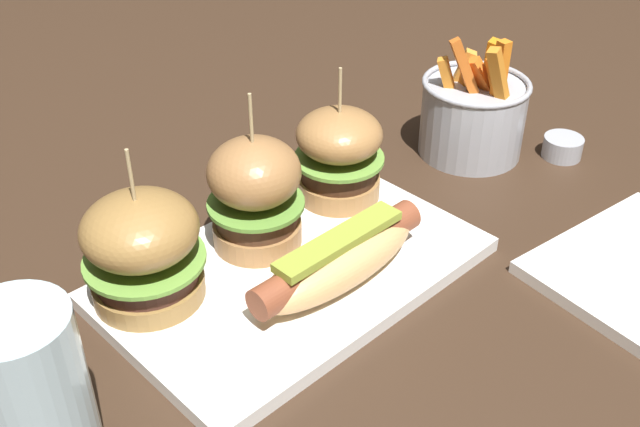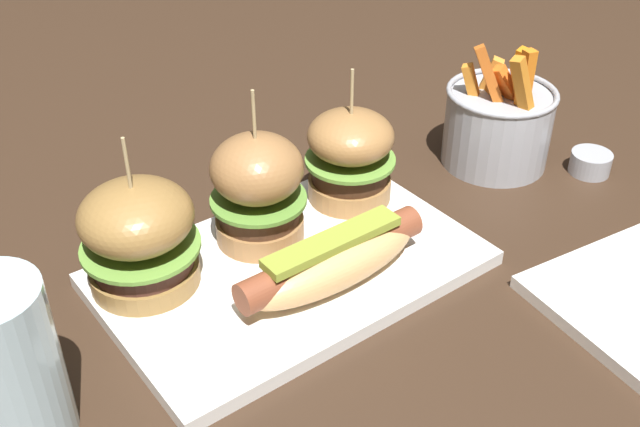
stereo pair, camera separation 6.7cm
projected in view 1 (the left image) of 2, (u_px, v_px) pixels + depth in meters
ground_plane at (294, 277)px, 0.69m from camera, size 3.00×3.00×0.00m
platter_main at (294, 271)px, 0.68m from camera, size 0.33×0.21×0.01m
hot_dog at (339, 259)px, 0.65m from camera, size 0.18×0.06×0.05m
slider_left at (143, 248)px, 0.62m from camera, size 0.10×0.10×0.14m
slider_center at (255, 193)px, 0.68m from camera, size 0.09×0.09×0.15m
slider_right at (339, 154)px, 0.74m from camera, size 0.09×0.09×0.14m
fries_bucket at (473, 114)px, 0.85m from camera, size 0.12×0.12×0.14m
sauce_ramekin at (563, 146)px, 0.86m from camera, size 0.04×0.04×0.02m
water_glass at (32, 394)px, 0.49m from camera, size 0.07×0.07×0.13m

